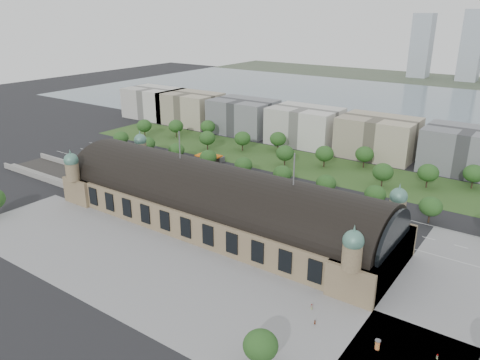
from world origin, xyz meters
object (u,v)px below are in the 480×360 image
Objects in this scene: traffic_car_0 at (116,157)px; parked_car_4 at (178,184)px; parked_car_0 at (162,183)px; bus_west at (250,195)px; traffic_car_4 at (253,194)px; parked_car_6 at (199,193)px; pedestrian_0 at (312,307)px; traffic_car_2 at (158,169)px; bus_east at (314,212)px; traffic_car_5 at (359,213)px; pedestrian_4 at (259,335)px; parked_car_2 at (153,177)px; pedestrian_1 at (315,323)px; pedestrian_5 at (437,357)px; traffic_car_1 at (142,156)px; parked_car_1 at (142,177)px; petrol_station at (214,158)px; bus_mid at (293,209)px; parked_car_5 at (197,190)px; parked_car_3 at (165,180)px; advertising_column at (377,345)px.

parked_car_4 is (62.04, -12.23, -0.03)m from traffic_car_0.
parked_car_0 is 48.52m from bus_west.
parked_car_6 is at bearing -58.51° from traffic_car_4.
parked_car_4 is 2.21× the size of pedestrian_0.
parked_car_0 is (17.95, -15.22, -0.02)m from traffic_car_2.
traffic_car_2 is at bearing 89.11° from bus_east.
pedestrian_4 is at bearing -177.17° from traffic_car_5.
traffic_car_2 is 1.04× the size of parked_car_2.
bus_east is 76.53m from pedestrian_1.
bus_west is at bearing -125.52° from pedestrian_4.
traffic_car_1 is at bearing -143.56° from pedestrian_5.
parked_car_1 is at bearing -127.40° from parked_car_6.
petrol_station is 3.42× the size of traffic_car_4.
parked_car_2 is at bearing 89.13° from bus_mid.
bus_west is (26.34, 7.90, 0.83)m from parked_car_5.
pedestrian_4 is at bearing 34.61° from parked_car_0.
parked_car_3 is at bearing -141.77° from pedestrian_5.
parked_car_5 is at bearing 89.66° from pedestrian_1.
bus_west is 34.41m from bus_east.
traffic_car_2 is (36.58, -1.01, 0.00)m from traffic_car_0.
parked_car_2 is at bearing -80.69° from traffic_car_4.
pedestrian_4 reaches higher than parked_car_0.
traffic_car_1 reaches higher than traffic_car_5.
advertising_column reaches higher than traffic_car_1.
traffic_car_0 reaches higher than traffic_car_4.
pedestrian_0 reaches higher than parked_car_3.
traffic_car_1 is 0.99× the size of parked_car_1.
traffic_car_1 is at bearing -145.52° from parked_car_4.
parked_car_1 is (27.91, -26.17, -0.12)m from traffic_car_1.
parked_car_0 is at bearing 100.63° from traffic_car_5.
traffic_car_0 is 0.81× the size of traffic_car_2.
petrol_station is at bearing 175.90° from parked_car_5.
parked_car_4 is 74.41m from bus_east.
pedestrian_5 is (124.39, -52.74, 0.01)m from parked_car_6.
traffic_car_2 is at bearing 153.17° from parked_car_1.
traffic_car_1 is at bearing -98.75° from traffic_car_4.
advertising_column is (149.46, -57.35, 0.83)m from parked_car_1.
parked_car_3 is (-47.92, -10.96, 0.04)m from traffic_car_4.
parked_car_5 is at bearing -66.57° from traffic_car_4.
bus_west is at bearing 75.81° from parked_car_6.
pedestrian_4 is at bearing 16.79° from parked_car_5.
traffic_car_4 is 35.63m from bus_east.
pedestrian_5 reaches higher than traffic_car_5.
bus_east is at bearing 64.69° from parked_car_3.
traffic_car_1 is 3.21× the size of pedestrian_5.
bus_west reaches higher than pedestrian_0.
bus_west is 111.08m from advertising_column.
traffic_car_5 is (140.35, -3.57, -0.06)m from traffic_car_1.
bus_east is (136.18, -5.98, 0.83)m from traffic_car_0.
advertising_column reaches higher than parked_car_4.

